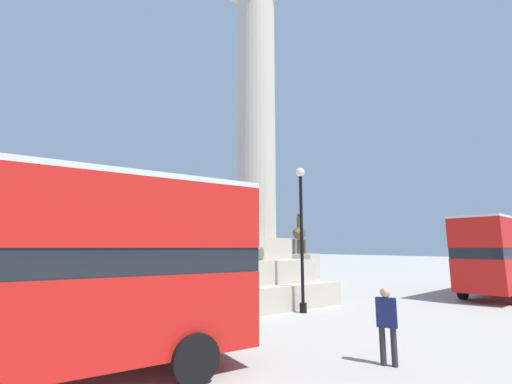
# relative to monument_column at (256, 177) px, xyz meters

# --- Properties ---
(ground_plane) EXTENTS (200.00, 200.00, 0.00)m
(ground_plane) POSITION_rel_monument_column_xyz_m (0.00, 0.00, -6.46)
(ground_plane) COLOR #ADA89E
(monument_column) EXTENTS (5.93, 5.93, 19.44)m
(monument_column) POSITION_rel_monument_column_xyz_m (0.00, 0.00, 0.00)
(monument_column) COLOR #BCB29E
(monument_column) RESTS_ON ground_plane
(bus_b) EXTENTS (10.55, 3.42, 4.34)m
(bus_b) POSITION_rel_monument_column_xyz_m (13.29, -6.58, -4.06)
(bus_b) COLOR red
(bus_b) RESTS_ON ground_plane
(equestrian_statue) EXTENTS (4.38, 4.06, 5.53)m
(equestrian_statue) POSITION_rel_monument_column_xyz_m (8.68, 5.94, -5.03)
(equestrian_statue) COLOR #BCB29E
(equestrian_statue) RESTS_ON ground_plane
(street_lamp) EXTENTS (0.40, 0.40, 6.31)m
(street_lamp) POSITION_rel_monument_column_xyz_m (0.00, -3.40, -3.07)
(street_lamp) COLOR black
(street_lamp) RESTS_ON ground_plane
(pedestrian_near_lamp) EXTENTS (0.39, 0.50, 1.77)m
(pedestrian_near_lamp) POSITION_rel_monument_column_xyz_m (-3.01, -9.40, -5.45)
(pedestrian_near_lamp) COLOR #28282D
(pedestrian_near_lamp) RESTS_ON ground_plane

